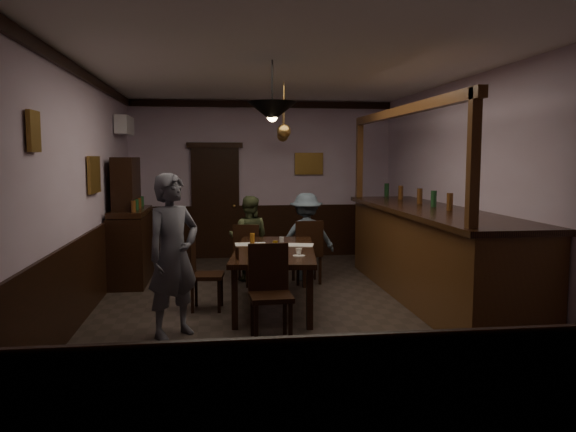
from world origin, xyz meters
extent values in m
cube|color=#2D2621|center=(0.00, 0.00, -0.01)|extent=(5.00, 8.00, 0.01)
cube|color=white|center=(0.00, 0.00, 3.00)|extent=(5.00, 8.00, 0.01)
cube|color=#BEA3BA|center=(0.00, 4.00, 1.50)|extent=(5.00, 0.01, 3.00)
cube|color=#BEA3BA|center=(0.00, -4.00, 1.50)|extent=(5.00, 0.01, 3.00)
cube|color=#BEA3BA|center=(-2.50, 0.00, 1.50)|extent=(0.01, 8.00, 3.00)
cube|color=#BEA3BA|center=(2.50, 0.00, 1.50)|extent=(0.01, 8.00, 3.00)
cube|color=black|center=(-0.15, 0.35, 0.72)|extent=(1.28, 2.31, 0.06)
cube|color=black|center=(-0.70, -0.60, 0.34)|extent=(0.07, 0.07, 0.69)
cube|color=black|center=(0.13, -0.72, 0.34)|extent=(0.07, 0.07, 0.69)
cube|color=black|center=(-0.43, 1.42, 0.34)|extent=(0.07, 0.07, 0.69)
cube|color=black|center=(0.41, 1.31, 0.34)|extent=(0.07, 0.07, 0.69)
cube|color=black|center=(-0.41, 1.75, 0.43)|extent=(0.47, 0.47, 0.05)
cube|color=black|center=(-0.45, 1.57, 0.68)|extent=(0.40, 0.12, 0.47)
cube|color=black|center=(-0.22, 1.87, 0.20)|extent=(0.04, 0.04, 0.41)
cube|color=black|center=(-0.54, 1.94, 0.20)|extent=(0.04, 0.04, 0.41)
cube|color=black|center=(-0.29, 1.56, 0.20)|extent=(0.04, 0.04, 0.41)
cube|color=black|center=(-0.60, 1.63, 0.20)|extent=(0.04, 0.04, 0.41)
cube|color=black|center=(0.48, 1.63, 0.45)|extent=(0.45, 0.45, 0.05)
cube|color=black|center=(0.49, 1.44, 0.73)|extent=(0.42, 0.07, 0.50)
cube|color=black|center=(0.64, 1.81, 0.22)|extent=(0.04, 0.04, 0.43)
cube|color=black|center=(0.30, 1.79, 0.22)|extent=(0.04, 0.04, 0.43)
cube|color=black|center=(0.66, 1.47, 0.22)|extent=(0.04, 0.04, 0.43)
cube|color=black|center=(0.32, 1.45, 0.22)|extent=(0.04, 0.04, 0.43)
cube|color=black|center=(-0.33, -1.04, 0.47)|extent=(0.45, 0.45, 0.05)
cube|color=black|center=(-0.34, -0.84, 0.75)|extent=(0.44, 0.06, 0.52)
cube|color=black|center=(-0.50, -1.22, 0.22)|extent=(0.04, 0.04, 0.45)
cube|color=black|center=(-0.15, -1.20, 0.22)|extent=(0.04, 0.04, 0.45)
cube|color=black|center=(-0.52, -0.87, 0.22)|extent=(0.04, 0.04, 0.45)
cube|color=black|center=(-0.16, -0.85, 0.22)|extent=(0.04, 0.04, 0.45)
cube|color=black|center=(-1.02, 0.27, 0.43)|extent=(0.45, 0.45, 0.05)
cube|color=black|center=(-1.20, 0.29, 0.69)|extent=(0.08, 0.41, 0.48)
cube|color=black|center=(-0.87, 0.09, 0.21)|extent=(0.04, 0.04, 0.41)
cube|color=black|center=(-0.84, 0.41, 0.21)|extent=(0.04, 0.04, 0.41)
cube|color=black|center=(-1.20, 0.12, 0.21)|extent=(0.04, 0.04, 0.41)
cube|color=black|center=(-1.16, 0.45, 0.21)|extent=(0.04, 0.04, 0.41)
imported|color=#4D4D58|center=(-1.35, -0.75, 0.88)|extent=(0.76, 0.74, 1.76)
imported|color=#495432|center=(-0.39, 1.95, 0.66)|extent=(0.73, 0.62, 1.33)
imported|color=#4E6070|center=(0.51, 1.83, 0.68)|extent=(0.90, 0.53, 1.37)
cube|color=silver|center=(-0.43, 0.73, 0.75)|extent=(0.42, 0.30, 0.01)
cube|color=silver|center=(0.18, 0.58, 0.75)|extent=(0.48, 0.39, 0.01)
cube|color=#F2F95B|center=(-0.22, 0.12, 0.75)|extent=(0.17, 0.17, 0.00)
cylinder|color=white|center=(0.08, -0.25, 0.76)|extent=(0.15, 0.15, 0.01)
imported|color=white|center=(0.09, -0.19, 0.80)|extent=(0.09, 0.09, 0.07)
cylinder|color=white|center=(-0.27, -0.19, 0.76)|extent=(0.22, 0.22, 0.01)
torus|color=#C68C47|center=(-0.29, -0.22, 0.79)|extent=(0.13, 0.13, 0.04)
torus|color=#C68C47|center=(-0.24, -0.13, 0.79)|extent=(0.13, 0.13, 0.04)
cylinder|color=yellow|center=(-0.15, 0.22, 0.81)|extent=(0.07, 0.07, 0.12)
cylinder|color=#BF721E|center=(-0.43, 0.39, 0.85)|extent=(0.06, 0.06, 0.20)
cylinder|color=silver|center=(-0.05, 0.36, 0.82)|extent=(0.06, 0.06, 0.15)
cylinder|color=black|center=(-0.66, -0.35, 0.82)|extent=(0.04, 0.04, 0.14)
cube|color=black|center=(-2.20, 2.05, 0.52)|extent=(0.52, 1.46, 1.04)
cube|color=black|center=(-2.20, 2.05, 1.09)|extent=(0.50, 1.40, 0.08)
cube|color=black|center=(-2.25, 2.05, 1.51)|extent=(0.31, 0.94, 0.83)
cube|color=#482813|center=(2.00, 0.43, 0.59)|extent=(0.97, 4.53, 1.19)
cube|color=black|center=(1.98, 0.43, 1.21)|extent=(1.08, 4.64, 0.06)
cube|color=#482813|center=(1.57, 0.43, 2.53)|extent=(0.10, 4.42, 0.12)
cube|color=#482813|center=(1.57, -1.73, 1.89)|extent=(0.10, 0.10, 1.40)
cube|color=#482813|center=(1.57, 2.59, 1.89)|extent=(0.10, 0.10, 1.40)
cube|color=black|center=(-0.90, 3.95, 1.05)|extent=(0.90, 0.06, 2.10)
cube|color=white|center=(-2.38, 2.90, 2.45)|extent=(0.20, 0.85, 0.30)
cube|color=olive|center=(-2.46, -1.60, 2.15)|extent=(0.04, 0.28, 0.36)
cube|color=olive|center=(-2.46, 0.80, 1.70)|extent=(0.04, 0.62, 0.48)
cube|color=olive|center=(0.90, 3.96, 1.80)|extent=(0.55, 0.04, 0.42)
cylinder|color=black|center=(-0.25, -0.44, 2.72)|extent=(0.02, 0.02, 0.57)
cone|color=black|center=(-0.25, -0.44, 2.43)|extent=(0.56, 0.56, 0.22)
sphere|color=#FFD88C|center=(-0.25, -0.44, 2.38)|extent=(0.12, 0.12, 0.12)
cylinder|color=#BF8C3F|center=(0.10, 1.37, 2.65)|extent=(0.02, 0.02, 0.70)
cone|color=#BF8C3F|center=(0.10, 1.37, 2.30)|extent=(0.20, 0.20, 0.22)
sphere|color=#FFD88C|center=(0.10, 1.37, 2.25)|extent=(0.12, 0.12, 0.12)
cylinder|color=#BF8C3F|center=(0.30, 3.18, 2.65)|extent=(0.02, 0.02, 0.70)
cone|color=#BF8C3F|center=(0.30, 3.18, 2.30)|extent=(0.20, 0.20, 0.22)
sphere|color=#FFD88C|center=(0.30, 3.18, 2.25)|extent=(0.12, 0.12, 0.12)
camera|label=1|loc=(-0.90, -6.77, 1.93)|focal=35.00mm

